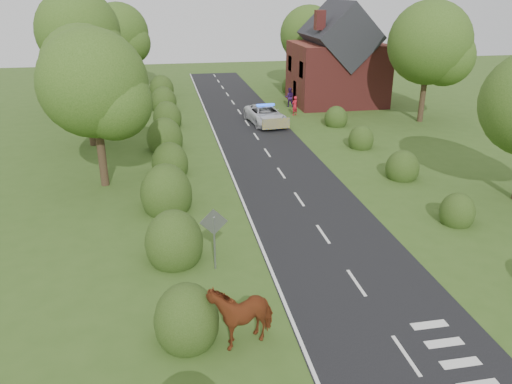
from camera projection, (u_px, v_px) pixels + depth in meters
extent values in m
plane|color=#39561E|center=(356.00, 283.00, 18.38)|extent=(120.00, 120.00, 0.00)
cube|color=black|center=(270.00, 157.00, 32.03)|extent=(6.00, 70.00, 0.02)
cube|color=white|center=(406.00, 355.00, 14.73)|extent=(0.12, 1.80, 0.01)
cube|color=white|center=(356.00, 283.00, 18.37)|extent=(0.12, 1.80, 0.01)
cube|color=white|center=(323.00, 234.00, 22.01)|extent=(0.12, 1.80, 0.01)
cube|color=white|center=(299.00, 199.00, 25.65)|extent=(0.12, 1.80, 0.01)
cube|color=white|center=(281.00, 173.00, 29.29)|extent=(0.12, 1.80, 0.01)
cube|color=white|center=(267.00, 153.00, 32.93)|extent=(0.12, 1.80, 0.01)
cube|color=white|center=(256.00, 136.00, 36.57)|extent=(0.12, 1.80, 0.01)
cube|color=white|center=(247.00, 123.00, 40.21)|extent=(0.12, 1.80, 0.01)
cube|color=white|center=(239.00, 112.00, 43.85)|extent=(0.12, 1.80, 0.01)
cube|color=white|center=(233.00, 102.00, 47.49)|extent=(0.12, 1.80, 0.01)
cube|color=white|center=(227.00, 94.00, 51.12)|extent=(0.12, 1.80, 0.01)
cube|color=white|center=(223.00, 87.00, 54.76)|extent=(0.12, 1.80, 0.01)
cube|color=white|center=(218.00, 81.00, 58.40)|extent=(0.12, 1.80, 0.01)
cube|color=white|center=(215.00, 76.00, 62.04)|extent=(0.12, 1.80, 0.01)
cube|color=white|center=(226.00, 160.00, 31.52)|extent=(0.12, 70.00, 0.01)
cube|color=white|center=(461.00, 363.00, 14.43)|extent=(1.20, 0.35, 0.01)
cube|color=white|center=(444.00, 343.00, 15.25)|extent=(1.20, 0.35, 0.01)
cube|color=white|center=(429.00, 325.00, 16.07)|extent=(1.20, 0.35, 0.01)
ellipsoid|color=#264012|center=(187.00, 321.00, 15.24)|extent=(2.00, 2.10, 2.40)
ellipsoid|color=#264012|center=(174.00, 243.00, 19.72)|extent=(2.30, 2.41, 2.70)
ellipsoid|color=#264012|center=(166.00, 194.00, 24.20)|extent=(2.50, 2.62, 3.00)
ellipsoid|color=#264012|center=(170.00, 163.00, 28.86)|extent=(2.10, 2.20, 2.50)
ellipsoid|color=#264012|center=(165.00, 139.00, 33.34)|extent=(2.40, 2.52, 2.80)
ellipsoid|color=#264012|center=(167.00, 118.00, 38.87)|extent=(2.20, 2.31, 2.60)
ellipsoid|color=#264012|center=(164.00, 102.00, 44.28)|extent=(2.30, 2.41, 2.70)
ellipsoid|color=#264012|center=(162.00, 89.00, 49.71)|extent=(2.40, 2.52, 2.80)
ellipsoid|color=#264012|center=(457.00, 213.00, 22.92)|extent=(1.60, 1.68, 1.90)
ellipsoid|color=#264012|center=(402.00, 168.00, 28.39)|extent=(1.90, 2.00, 2.10)
ellipsoid|color=#264012|center=(361.00, 140.00, 33.84)|extent=(1.70, 1.78, 2.00)
ellipsoid|color=#264012|center=(336.00, 119.00, 39.35)|extent=(1.80, 1.89, 2.00)
ellipsoid|color=#264012|center=(290.00, 87.00, 52.05)|extent=(1.70, 1.78, 2.00)
cylinder|color=#332316|center=(101.00, 151.00, 26.84)|extent=(0.44, 0.44, 3.96)
sphere|color=#2D4B16|center=(93.00, 83.00, 25.48)|extent=(5.60, 5.60, 5.60)
sphere|color=#517328|center=(114.00, 102.00, 25.48)|extent=(3.92, 3.92, 3.92)
cylinder|color=#332316|center=(90.00, 119.00, 33.90)|extent=(0.44, 0.44, 3.74)
sphere|color=#2D4B16|center=(84.00, 68.00, 32.62)|extent=(5.60, 5.60, 5.60)
sphere|color=#517328|center=(100.00, 82.00, 32.60)|extent=(3.92, 3.92, 3.92)
cylinder|color=#332316|center=(85.00, 85.00, 42.54)|extent=(0.44, 0.44, 4.84)
sphere|color=#2D4B16|center=(78.00, 31.00, 40.87)|extent=(6.80, 6.80, 6.80)
sphere|color=#517328|center=(94.00, 46.00, 40.87)|extent=(4.76, 4.76, 4.76)
cylinder|color=#332316|center=(122.00, 71.00, 52.19)|extent=(0.44, 0.44, 4.18)
sphere|color=#2D4B16|center=(119.00, 33.00, 50.75)|extent=(6.00, 6.00, 6.00)
sphere|color=#517328|center=(130.00, 43.00, 50.74)|extent=(4.20, 4.20, 4.20)
cylinder|color=#332316|center=(423.00, 94.00, 39.96)|extent=(0.44, 0.44, 4.40)
sphere|color=#2D4B16|center=(429.00, 43.00, 38.44)|extent=(6.40, 6.40, 6.40)
sphere|color=#517328|center=(445.00, 57.00, 38.43)|extent=(4.48, 4.48, 4.48)
cylinder|color=#332316|center=(307.00, 69.00, 53.74)|extent=(0.44, 0.44, 3.96)
sphere|color=#2D4B16|center=(309.00, 35.00, 52.38)|extent=(6.00, 6.00, 6.00)
sphere|color=#517328|center=(319.00, 44.00, 52.35)|extent=(4.20, 4.20, 4.20)
cylinder|color=gray|center=(214.00, 243.00, 18.93)|extent=(0.08, 0.08, 2.20)
cube|color=gray|center=(214.00, 222.00, 18.59)|extent=(1.06, 0.04, 1.06)
cube|color=maroon|center=(337.00, 74.00, 46.26)|extent=(8.00, 7.00, 5.50)
cube|color=black|center=(339.00, 35.00, 44.95)|extent=(5.94, 7.40, 5.94)
cube|color=maroon|center=(320.00, 20.00, 42.18)|extent=(0.80, 0.80, 1.60)
imported|color=brown|center=(241.00, 315.00, 15.23)|extent=(2.59, 1.98, 1.63)
imported|color=silver|center=(265.00, 115.00, 39.76)|extent=(2.94, 5.45, 1.45)
cube|color=yellow|center=(276.00, 124.00, 37.45)|extent=(2.16, 0.29, 0.80)
cube|color=blue|center=(265.00, 105.00, 39.46)|extent=(1.47, 0.43, 0.14)
imported|color=red|center=(295.00, 106.00, 42.45)|extent=(0.71, 0.65, 1.63)
imported|color=#30154E|center=(289.00, 97.00, 45.58)|extent=(0.96, 0.81, 1.73)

